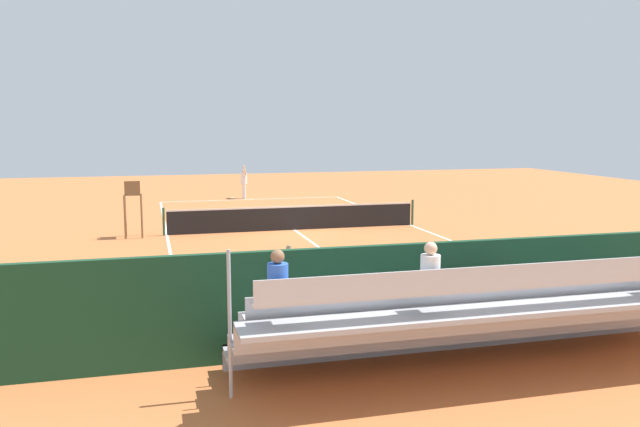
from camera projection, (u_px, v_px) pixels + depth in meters
ground_plane at (294, 230)px, 26.09m from camera, size 60.00×60.00×0.00m
court_line_markings at (294, 230)px, 26.13m from camera, size 10.10×22.20×0.01m
tennis_net at (294, 218)px, 26.02m from camera, size 10.30×0.10×1.07m
backdrop_wall at (453, 292)px, 12.56m from camera, size 18.00×0.16×2.00m
bleacher_stand at (486, 316)px, 11.25m from camera, size 9.06×2.40×2.48m
umpire_chair at (133, 203)px, 24.16m from camera, size 0.67×0.67×2.14m
courtside_bench at (506, 299)px, 13.72m from camera, size 1.80×0.40×0.93m
equipment_bag at (422, 325)px, 13.15m from camera, size 0.90×0.36×0.36m
tennis_player at (244, 181)px, 36.84m from camera, size 0.41×0.55×1.93m
tennis_racket at (233, 198)px, 37.15m from camera, size 0.59×0.37×0.03m
tennis_ball_near at (228, 203)px, 34.73m from camera, size 0.07×0.07×0.07m
line_judge at (291, 294)px, 12.35m from camera, size 0.45×0.56×1.93m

